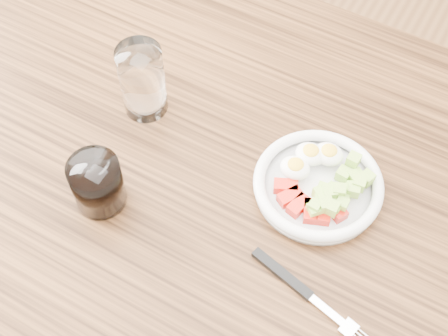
# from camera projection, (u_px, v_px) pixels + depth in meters

# --- Properties ---
(dining_table) EXTENTS (1.50, 0.90, 0.77)m
(dining_table) POSITION_uv_depth(u_px,v_px,m) (226.00, 218.00, 1.04)
(dining_table) COLOR brown
(dining_table) RESTS_ON ground
(bowl) EXTENTS (0.20, 0.20, 0.05)m
(bowl) POSITION_uv_depth(u_px,v_px,m) (319.00, 184.00, 0.94)
(bowl) COLOR white
(bowl) RESTS_ON dining_table
(fork) EXTENTS (0.21, 0.06, 0.01)m
(fork) POSITION_uv_depth(u_px,v_px,m) (298.00, 287.00, 0.86)
(fork) COLOR black
(fork) RESTS_ON dining_table
(water_glass) EXTENTS (0.07, 0.07, 0.13)m
(water_glass) POSITION_uv_depth(u_px,v_px,m) (142.00, 81.00, 0.99)
(water_glass) COLOR white
(water_glass) RESTS_ON dining_table
(coffee_glass) EXTENTS (0.08, 0.08, 0.09)m
(coffee_glass) POSITION_uv_depth(u_px,v_px,m) (97.00, 184.00, 0.91)
(coffee_glass) COLOR white
(coffee_glass) RESTS_ON dining_table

